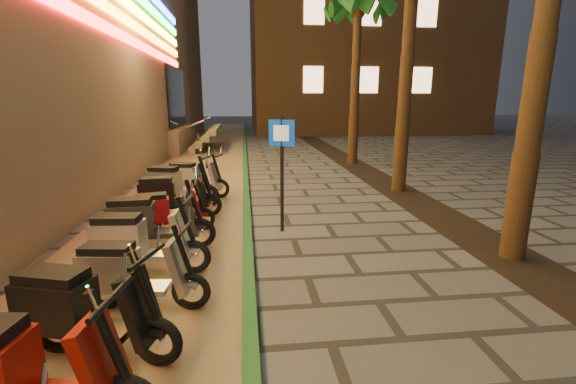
{
  "coord_description": "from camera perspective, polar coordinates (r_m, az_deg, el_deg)",
  "views": [
    {
      "loc": [
        -0.91,
        -3.69,
        2.66
      ],
      "look_at": [
        -0.23,
        2.31,
        1.2
      ],
      "focal_mm": 24.0,
      "sensor_mm": 36.0,
      "label": 1
    }
  ],
  "objects": [
    {
      "name": "scooter_10",
      "position": [
        10.16,
        -16.43,
        1.15
      ],
      "size": [
        1.85,
        0.93,
        1.31
      ],
      "rotation": [
        0.0,
        0.0,
        -0.27
      ],
      "color": "black",
      "rests_on": "ground"
    },
    {
      "name": "planting_strip",
      "position": [
        10.14,
        20.22,
        -2.42
      ],
      "size": [
        1.2,
        40.0,
        0.02
      ],
      "primitive_type": "cube",
      "color": "black",
      "rests_on": "ground"
    },
    {
      "name": "scooter_6",
      "position": [
        6.36,
        -21.46,
        -6.82
      ],
      "size": [
        1.78,
        0.63,
        1.25
      ],
      "rotation": [
        0.0,
        0.0,
        -0.08
      ],
      "color": "black",
      "rests_on": "ground"
    },
    {
      "name": "palm_d",
      "position": [
        16.65,
        10.35,
        24.75
      ],
      "size": [
        2.97,
        3.02,
        7.16
      ],
      "color": "#472D19",
      "rests_on": "ground"
    },
    {
      "name": "green_curb",
      "position": [
        13.93,
        -6.32,
        2.7
      ],
      "size": [
        0.18,
        60.0,
        0.1
      ],
      "primitive_type": "cube",
      "color": "#225B24",
      "rests_on": "ground"
    },
    {
      "name": "scooter_4",
      "position": [
        4.68,
        -28.48,
        -15.11
      ],
      "size": [
        1.76,
        0.91,
        1.25
      ],
      "rotation": [
        0.0,
        0.0,
        -0.29
      ],
      "color": "black",
      "rests_on": "ground"
    },
    {
      "name": "scooter_9",
      "position": [
        9.04,
        -17.06,
        -0.49
      ],
      "size": [
        1.81,
        0.66,
        1.27
      ],
      "rotation": [
        0.0,
        0.0,
        0.09
      ],
      "color": "black",
      "rests_on": "ground"
    },
    {
      "name": "parking_strip",
      "position": [
        14.05,
        -13.27,
        2.32
      ],
      "size": [
        3.4,
        60.0,
        0.01
      ],
      "primitive_type": "cube",
      "color": "#8C7251",
      "rests_on": "ground"
    },
    {
      "name": "scooter_8",
      "position": [
        8.08,
        -17.8,
        -2.72
      ],
      "size": [
        1.57,
        0.71,
        1.11
      ],
      "rotation": [
        0.0,
        0.0,
        0.2
      ],
      "color": "black",
      "rests_on": "ground"
    },
    {
      "name": "ground",
      "position": [
        4.64,
        6.48,
        -21.5
      ],
      "size": [
        120.0,
        120.0,
        0.0
      ],
      "primitive_type": "plane",
      "color": "#474442",
      "rests_on": "ground"
    },
    {
      "name": "scooter_7",
      "position": [
        7.24,
        -19.95,
        -4.09
      ],
      "size": [
        1.84,
        0.64,
        1.3
      ],
      "rotation": [
        0.0,
        0.0,
        0.06
      ],
      "color": "black",
      "rests_on": "ground"
    },
    {
      "name": "scooter_5",
      "position": [
        5.4,
        -22.47,
        -11.05
      ],
      "size": [
        1.65,
        0.65,
        1.16
      ],
      "rotation": [
        0.0,
        0.0,
        -0.13
      ],
      "color": "black",
      "rests_on": "ground"
    },
    {
      "name": "scooter_11",
      "position": [
        11.03,
        -14.04,
        2.04
      ],
      "size": [
        1.71,
        0.92,
        1.22
      ],
      "rotation": [
        0.0,
        0.0,
        -0.31
      ],
      "color": "black",
      "rests_on": "ground"
    },
    {
      "name": "pedestrian_sign",
      "position": [
        7.64,
        -0.93,
        5.01
      ],
      "size": [
        0.5,
        0.2,
        2.35
      ],
      "rotation": [
        0.0,
        0.0,
        -0.34
      ],
      "color": "black",
      "rests_on": "ground"
    },
    {
      "name": "scooter_3",
      "position": [
        3.96,
        -35.49,
        -21.13
      ],
      "size": [
        1.85,
        0.75,
        1.3
      ],
      "rotation": [
        0.0,
        0.0,
        -0.14
      ],
      "color": "black",
      "rests_on": "ground"
    }
  ]
}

